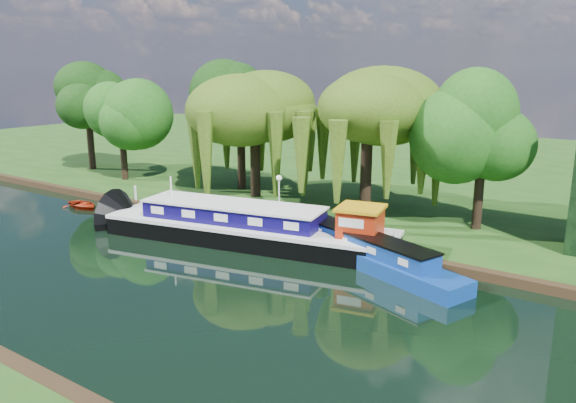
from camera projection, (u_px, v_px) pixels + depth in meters
The scene contains 14 objects.
ground at pixel (140, 273), 26.14m from camera, with size 120.00×120.00×0.00m, color black.
far_bank at pixel (418, 164), 53.33m from camera, with size 120.00×52.00×0.45m, color #1B3E10.
dutch_barge at pixel (250, 227), 30.39m from camera, with size 16.68×6.80×3.43m.
narrowboat at pixel (367, 253), 27.09m from camera, with size 11.14×5.54×1.63m.
red_dinghy at pixel (83, 208), 38.01m from camera, with size 2.01×2.81×0.58m, color #9D220B.
willow_left at pixel (255, 111), 38.14m from camera, with size 6.77×6.77×8.12m.
willow_right at pixel (368, 118), 33.54m from camera, with size 6.61×6.61×8.05m.
tree_far_left at pixel (121, 113), 44.04m from camera, with size 4.76×4.76×7.67m.
tree_far_back at pixel (87, 102), 48.43m from camera, with size 4.96×4.96×8.34m.
tree_far_mid at pixel (240, 109), 40.38m from camera, with size 5.22×5.22×8.55m.
tree_far_right at pixel (483, 136), 30.44m from camera, with size 4.63×4.63×7.58m.
lamppost at pixel (279, 185), 33.71m from camera, with size 0.36×0.36×2.56m.
mooring_posts at pixel (245, 213), 32.92m from camera, with size 19.16×0.16×1.00m.
reeds_near at pixel (97, 381), 16.17m from camera, with size 33.70×1.50×1.10m.
Camera 1 is at (19.60, -16.40, 9.42)m, focal length 35.00 mm.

